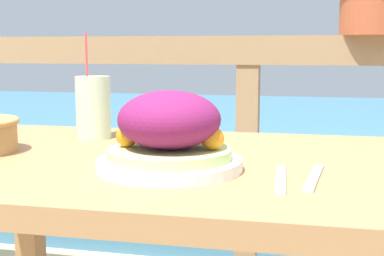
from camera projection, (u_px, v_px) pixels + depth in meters
name	position (u px, v px, depth m)	size (l,w,h in m)	color
patio_table	(206.00, 210.00, 1.04)	(1.21, 0.70, 0.72)	#997047
railing_fence	(248.00, 110.00, 1.72)	(2.80, 0.08, 0.97)	#937551
sea_backdrop	(282.00, 143.00, 4.22)	(12.00, 4.00, 0.38)	teal
salad_plate	(169.00, 136.00, 0.93)	(0.26, 0.26, 0.14)	white
drink_glass	(93.00, 107.00, 1.26)	(0.08, 0.08, 0.25)	beige
fork	(281.00, 179.00, 0.87)	(0.02, 0.18, 0.00)	silver
knife	(314.00, 177.00, 0.87)	(0.03, 0.18, 0.00)	silver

